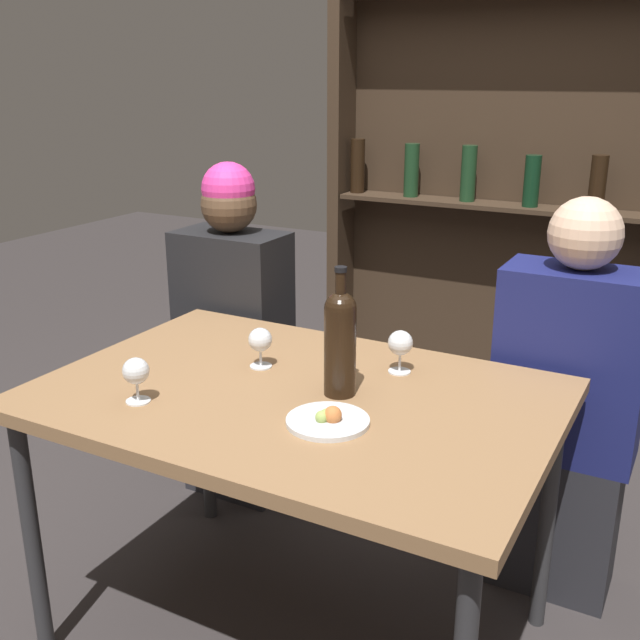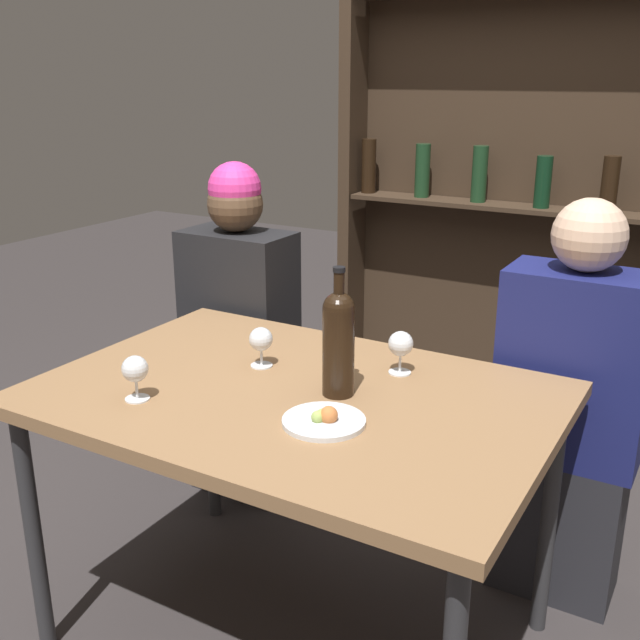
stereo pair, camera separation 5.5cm
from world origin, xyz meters
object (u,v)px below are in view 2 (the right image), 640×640
object	(u,v)px
wine_glass_2	(401,345)
seated_person_left	(240,341)
wine_bottle	(339,339)
seated_person_right	(568,419)
wine_glass_1	(261,341)
food_plate_0	(324,420)
wine_glass_0	(135,370)

from	to	relation	value
wine_glass_2	seated_person_left	bearing A→B (deg)	156.09
wine_bottle	seated_person_right	world-z (taller)	seated_person_right
wine_glass_1	wine_glass_2	xyz separation A→B (m)	(0.35, 0.14, 0.00)
wine_bottle	wine_glass_1	world-z (taller)	wine_bottle
seated_person_left	wine_bottle	bearing A→B (deg)	-37.91
seated_person_left	food_plate_0	bearing A→B (deg)	-43.20
wine_bottle	wine_glass_0	size ratio (longest dim) A/B	2.87
wine_glass_1	seated_person_right	bearing A→B (deg)	33.91
wine_glass_1	seated_person_right	world-z (taller)	seated_person_right
wine_glass_0	wine_glass_2	distance (m)	0.68
wine_glass_1	seated_person_left	world-z (taller)	seated_person_left
food_plate_0	seated_person_left	xyz separation A→B (m)	(-0.75, 0.71, -0.17)
wine_glass_0	seated_person_left	world-z (taller)	seated_person_left
wine_bottle	food_plate_0	size ratio (longest dim) A/B	1.70
wine_glass_2	seated_person_left	size ratio (longest dim) A/B	0.09
wine_glass_2	seated_person_right	xyz separation A→B (m)	(0.38, 0.34, -0.27)
wine_glass_1	seated_person_right	xyz separation A→B (m)	(0.73, 0.49, -0.26)
wine_glass_0	wine_glass_1	distance (m)	0.36
wine_glass_2	seated_person_right	world-z (taller)	seated_person_right
wine_bottle	food_plate_0	bearing A→B (deg)	-71.83
wine_glass_0	food_plate_0	size ratio (longest dim) A/B	0.59
wine_glass_1	food_plate_0	world-z (taller)	wine_glass_1
seated_person_left	seated_person_right	bearing A→B (deg)	0.00
wine_glass_2	seated_person_right	size ratio (longest dim) A/B	0.10
wine_glass_0	seated_person_right	distance (m)	1.22
wine_bottle	seated_person_right	distance (m)	0.79
seated_person_left	wine_glass_1	bearing A→B (deg)	-48.48
wine_glass_2	food_plate_0	bearing A→B (deg)	-93.58
wine_bottle	seated_person_right	size ratio (longest dim) A/B	0.27
seated_person_left	seated_person_right	size ratio (longest dim) A/B	1.02
wine_glass_1	seated_person_right	size ratio (longest dim) A/B	0.09
wine_glass_0	seated_person_left	bearing A→B (deg)	109.67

